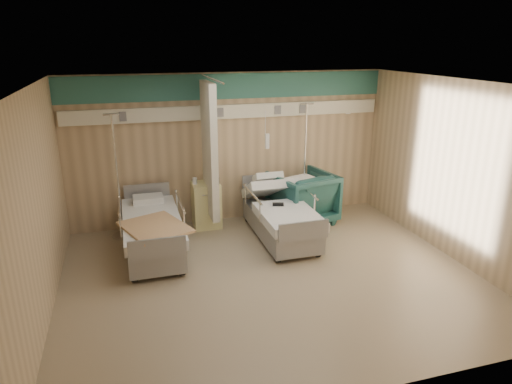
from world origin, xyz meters
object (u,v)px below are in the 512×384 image
bedside_cabinet (206,205)px  visitor_armchair (302,197)px  iv_stand_right (304,195)px  bed_right (280,221)px  bed_left (153,235)px  iv_stand_left (121,213)px

bedside_cabinet → visitor_armchair: (1.80, -0.30, 0.07)m
bedside_cabinet → iv_stand_right: 1.92m
bed_right → bed_left: 2.20m
bed_left → iv_stand_right: 3.09m
visitor_armchair → iv_stand_left: size_ratio=0.50×
bed_right → iv_stand_right: 1.14m
visitor_armchair → bedside_cabinet: bearing=-22.2°
visitor_armchair → iv_stand_left: (-3.33, 0.26, -0.05)m
bed_left → bedside_cabinet: bearing=40.6°
visitor_armchair → bed_right: bearing=30.0°
bed_right → bed_left: bearing=180.0°
bed_left → bed_right: bearing=0.0°
iv_stand_right → iv_stand_left: size_ratio=1.02×
iv_stand_right → bed_left: bearing=-164.3°
bed_left → iv_stand_right: bearing=15.7°
bed_left → visitor_armchair: bearing=11.9°
iv_stand_left → bed_right: bearing=-17.8°
bed_right → visitor_armchair: (0.65, 0.60, 0.18)m
bed_right → visitor_armchair: 0.90m
bedside_cabinet → bed_left: bearing=-139.4°
bed_right → bedside_cabinet: bedside_cabinet is taller
bed_right → bed_left: (-2.20, 0.00, 0.00)m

